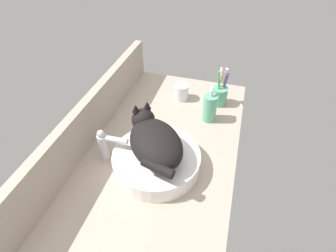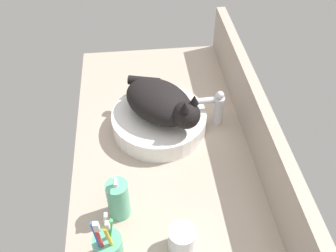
{
  "view_description": "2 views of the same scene",
  "coord_description": "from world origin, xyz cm",
  "px_view_note": "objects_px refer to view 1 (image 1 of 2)",
  "views": [
    {
      "loc": [
        -67.64,
        -23.44,
        76.37
      ],
      "look_at": [
        5.16,
        -2.52,
        9.49
      ],
      "focal_mm": 28.0,
      "sensor_mm": 36.0,
      "label": 1
    },
    {
      "loc": [
        84.74,
        -8.67,
        91.45
      ],
      "look_at": [
        2.1,
        0.23,
        10.06
      ],
      "focal_mm": 40.0,
      "sensor_mm": 36.0,
      "label": 2
    }
  ],
  "objects_px": {
    "sink_basin": "(157,160)",
    "cat": "(154,140)",
    "faucet": "(106,144)",
    "toothbrush_cup": "(220,95)",
    "soap_dispenser": "(210,108)",
    "water_glass": "(181,92)"
  },
  "relations": [
    {
      "from": "sink_basin",
      "to": "cat",
      "type": "xyz_separation_m",
      "value": [
        0.01,
        0.01,
        0.09
      ]
    },
    {
      "from": "sink_basin",
      "to": "water_glass",
      "type": "bearing_deg",
      "value": 2.35
    },
    {
      "from": "toothbrush_cup",
      "to": "cat",
      "type": "bearing_deg",
      "value": 158.52
    },
    {
      "from": "sink_basin",
      "to": "soap_dispenser",
      "type": "relative_size",
      "value": 2.01
    },
    {
      "from": "cat",
      "to": "water_glass",
      "type": "bearing_deg",
      "value": 1.16
    },
    {
      "from": "sink_basin",
      "to": "faucet",
      "type": "xyz_separation_m",
      "value": [
        -0.01,
        0.19,
        0.04
      ]
    },
    {
      "from": "sink_basin",
      "to": "cat",
      "type": "distance_m",
      "value": 0.09
    },
    {
      "from": "soap_dispenser",
      "to": "toothbrush_cup",
      "type": "height_order",
      "value": "toothbrush_cup"
    },
    {
      "from": "faucet",
      "to": "toothbrush_cup",
      "type": "relative_size",
      "value": 0.73
    },
    {
      "from": "cat",
      "to": "water_glass",
      "type": "xyz_separation_m",
      "value": [
        0.44,
        0.01,
        -0.09
      ]
    },
    {
      "from": "soap_dispenser",
      "to": "cat",
      "type": "bearing_deg",
      "value": 154.72
    },
    {
      "from": "faucet",
      "to": "toothbrush_cup",
      "type": "bearing_deg",
      "value": -37.65
    },
    {
      "from": "cat",
      "to": "faucet",
      "type": "distance_m",
      "value": 0.19
    },
    {
      "from": "sink_basin",
      "to": "cat",
      "type": "bearing_deg",
      "value": 44.18
    },
    {
      "from": "toothbrush_cup",
      "to": "faucet",
      "type": "bearing_deg",
      "value": 142.35
    },
    {
      "from": "cat",
      "to": "faucet",
      "type": "bearing_deg",
      "value": 95.72
    },
    {
      "from": "sink_basin",
      "to": "faucet",
      "type": "bearing_deg",
      "value": 92.56
    },
    {
      "from": "cat",
      "to": "soap_dispenser",
      "type": "height_order",
      "value": "cat"
    },
    {
      "from": "sink_basin",
      "to": "faucet",
      "type": "distance_m",
      "value": 0.2
    },
    {
      "from": "cat",
      "to": "faucet",
      "type": "xyz_separation_m",
      "value": [
        -0.02,
        0.18,
        -0.05
      ]
    },
    {
      "from": "soap_dispenser",
      "to": "water_glass",
      "type": "bearing_deg",
      "value": 52.2
    },
    {
      "from": "sink_basin",
      "to": "soap_dispenser",
      "type": "distance_m",
      "value": 0.36
    }
  ]
}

